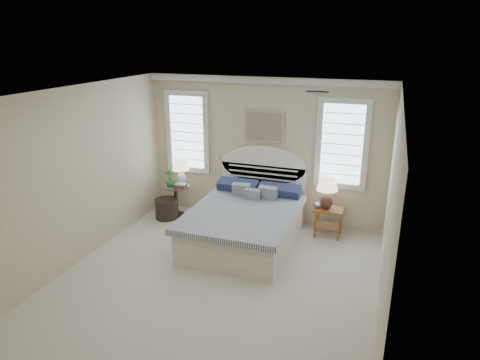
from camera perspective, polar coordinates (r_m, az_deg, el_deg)
name	(u,v)px	position (r m, az deg, el deg)	size (l,w,h in m)	color
floor	(214,285)	(6.31, -3.55, -13.74)	(4.50, 5.00, 0.01)	beige
ceiling	(209,94)	(5.37, -4.14, 11.37)	(4.50, 5.00, 0.01)	white
wall_back	(264,151)	(7.95, 3.27, 3.88)	(4.50, 0.02, 2.70)	beige
wall_left	(73,179)	(6.87, -21.37, 0.17)	(0.02, 5.00, 2.70)	beige
wall_right	(389,220)	(5.29, 19.30, -5.00)	(0.02, 5.00, 2.70)	beige
crown_molding	(265,80)	(7.68, 3.37, 13.15)	(4.50, 0.08, 0.12)	silver
hvac_vent	(318,92)	(5.80, 10.32, 11.47)	(0.30, 0.20, 0.02)	#B2B2B2
switch_plate	(217,157)	(8.29, -3.11, 3.08)	(0.08, 0.01, 0.12)	silver
window_left	(188,132)	(8.42, -6.97, 6.37)	(0.90, 0.06, 1.60)	silver
window_right	(342,144)	(7.61, 13.46, 4.66)	(0.90, 0.06, 1.60)	silver
painting	(264,126)	(7.80, 3.25, 7.15)	(0.74, 0.04, 0.58)	silver
closet_door	(388,197)	(6.46, 19.18, -2.10)	(0.02, 1.80, 2.40)	white
bed	(246,220)	(7.33, 0.83, -5.42)	(1.72, 2.28, 1.47)	silver
side_table_left	(176,197)	(8.44, -8.54, -2.28)	(0.56, 0.56, 0.63)	black
nightstand_right	(329,215)	(7.69, 11.76, -4.63)	(0.50, 0.40, 0.53)	brown
floor_pot	(166,209)	(8.43, -9.79, -3.78)	(0.43, 0.43, 0.39)	black
lamp_left	(181,169)	(8.26, -7.89, 1.46)	(0.42, 0.42, 0.54)	white
lamp_right	(327,189)	(7.46, 11.54, -1.16)	(0.38, 0.38, 0.60)	black
potted_plant	(170,178)	(8.27, -9.33, 0.26)	(0.19, 0.19, 0.33)	#3D7E32
books_left	(181,186)	(8.21, -7.89, -0.77)	(0.22, 0.17, 0.08)	#A52D29
books_right	(320,206)	(7.59, 10.64, -3.38)	(0.24, 0.21, 0.08)	#A52D29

